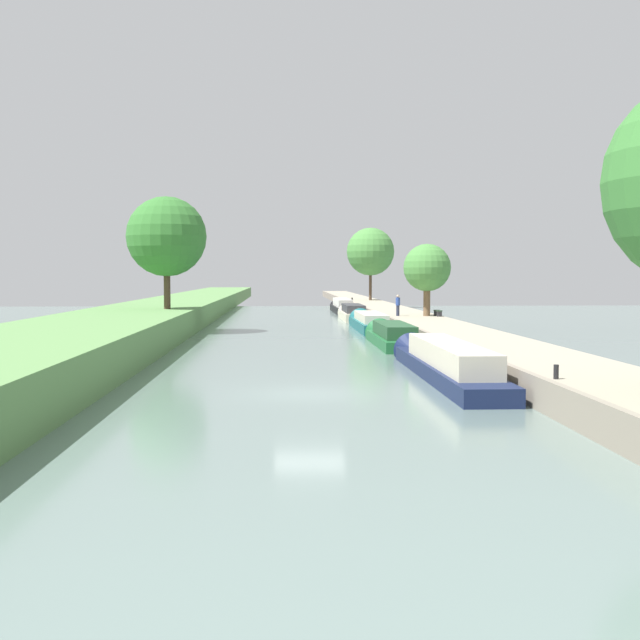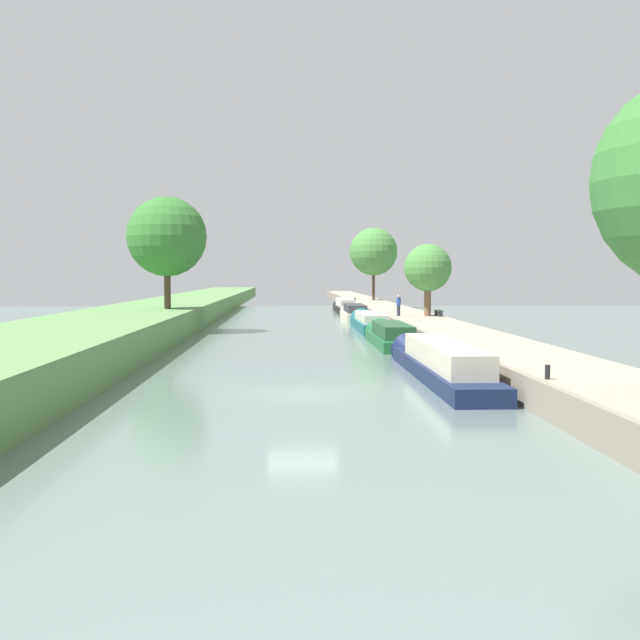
{
  "view_description": "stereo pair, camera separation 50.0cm",
  "coord_description": "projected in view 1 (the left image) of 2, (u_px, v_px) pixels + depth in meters",
  "views": [
    {
      "loc": [
        -0.95,
        -28.15,
        4.23
      ],
      "look_at": [
        1.71,
        28.81,
        1.0
      ],
      "focal_mm": 44.9,
      "sensor_mm": 36.0,
      "label": 1
    },
    {
      "loc": [
        -0.45,
        -28.17,
        4.23
      ],
      "look_at": [
        1.71,
        28.81,
        1.0
      ],
      "focal_mm": 44.9,
      "sensor_mm": 36.0,
      "label": 2
    }
  ],
  "objects": [
    {
      "name": "right_towpath",
      "position": [
        570.0,
        378.0,
        28.77
      ],
      "size": [
        4.38,
        260.0,
        1.01
      ],
      "color": "#9E937F",
      "rests_on": "ground_plane"
    },
    {
      "name": "narrowboat_cream",
      "position": [
        352.0,
        313.0,
        75.67
      ],
      "size": [
        2.06,
        11.28,
        2.07
      ],
      "color": "beige",
      "rests_on": "ground_plane"
    },
    {
      "name": "mooring_bollard_near",
      "position": [
        556.0,
        372.0,
        24.7
      ],
      "size": [
        0.16,
        0.16,
        0.45
      ],
      "color": "black",
      "rests_on": "right_towpath"
    },
    {
      "name": "ground_plane",
      "position": [
        310.0,
        394.0,
        28.36
      ],
      "size": [
        160.0,
        160.0,
        0.0
      ],
      "primitive_type": "plane",
      "color": "slate"
    },
    {
      "name": "person_walking",
      "position": [
        398.0,
        305.0,
        62.71
      ],
      "size": [
        0.34,
        0.34,
        1.66
      ],
      "color": "#282D42",
      "rests_on": "right_towpath"
    },
    {
      "name": "tree_leftbank_downstream",
      "position": [
        167.0,
        237.0,
        57.3
      ],
      "size": [
        5.73,
        5.73,
        8.07
      ],
      "color": "#4C3828",
      "rests_on": "left_grassy_bank"
    },
    {
      "name": "stone_quay",
      "position": [
        507.0,
        378.0,
        28.66
      ],
      "size": [
        0.25,
        260.0,
        1.06
      ],
      "color": "gray",
      "rests_on": "ground_plane"
    },
    {
      "name": "tree_rightbank_midnear",
      "position": [
        427.0,
        268.0,
        62.39
      ],
      "size": [
        3.71,
        3.71,
        5.64
      ],
      "color": "brown",
      "rests_on": "right_towpath"
    },
    {
      "name": "narrowboat_green",
      "position": [
        391.0,
        336.0,
        48.36
      ],
      "size": [
        2.1,
        11.37,
        2.06
      ],
      "color": "#1E6033",
      "rests_on": "ground_plane"
    },
    {
      "name": "tree_rightbank_midfar",
      "position": [
        371.0,
        252.0,
        101.18
      ],
      "size": [
        6.04,
        6.04,
        9.17
      ],
      "color": "#4C3828",
      "rests_on": "right_towpath"
    },
    {
      "name": "narrowboat_navy",
      "position": [
        443.0,
        362.0,
        33.16
      ],
      "size": [
        1.98,
        16.24,
        2.15
      ],
      "color": "#141E42",
      "rests_on": "ground_plane"
    },
    {
      "name": "mooring_bollard_far",
      "position": [
        352.0,
        299.0,
        97.36
      ],
      "size": [
        0.16,
        0.16,
        0.45
      ],
      "color": "black",
      "rests_on": "right_towpath"
    },
    {
      "name": "park_bench",
      "position": [
        438.0,
        312.0,
        62.19
      ],
      "size": [
        0.44,
        1.5,
        0.47
      ],
      "color": "#333338",
      "rests_on": "right_towpath"
    },
    {
      "name": "narrowboat_teal",
      "position": [
        369.0,
        322.0,
        62.03
      ],
      "size": [
        2.14,
        13.52,
        2.03
      ],
      "color": "#195B60",
      "rests_on": "ground_plane"
    },
    {
      "name": "narrowboat_black",
      "position": [
        342.0,
        307.0,
        90.15
      ],
      "size": [
        1.85,
        15.29,
        2.08
      ],
      "color": "black",
      "rests_on": "ground_plane"
    }
  ]
}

